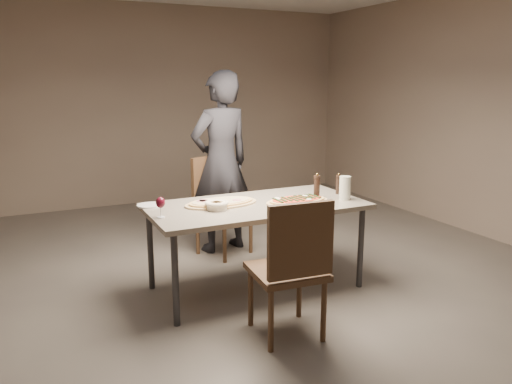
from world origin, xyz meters
name	(u,v)px	position (x,y,z in m)	size (l,w,h in m)	color
room	(256,126)	(0.00, 0.00, 1.40)	(7.00, 7.00, 7.00)	#5A544E
dining_table	(256,210)	(0.00, 0.00, 0.69)	(1.80, 0.90, 0.75)	slate
zucchini_pizza	(297,201)	(0.33, -0.11, 0.77)	(0.56, 0.31, 0.05)	tan
ham_pizza	(221,203)	(-0.27, 0.10, 0.77)	(0.62, 0.34, 0.04)	tan
bread_basket	(217,205)	(-0.37, -0.04, 0.79)	(0.19, 0.19, 0.07)	beige
oil_dish	(295,198)	(0.38, 0.01, 0.76)	(0.12, 0.12, 0.01)	white
pepper_mill_left	(338,184)	(0.83, 0.01, 0.84)	(0.05, 0.05, 0.19)	black
pepper_mill_right	(317,187)	(0.55, -0.08, 0.86)	(0.06, 0.06, 0.23)	black
carafe	(345,188)	(0.76, -0.20, 0.85)	(0.10, 0.10, 0.20)	silver
wine_glass	(161,203)	(-0.83, -0.08, 0.86)	(0.07, 0.07, 0.16)	silver
side_plate	(149,205)	(-0.83, 0.30, 0.76)	(0.19, 0.19, 0.01)	white
chair_near	(292,263)	(-0.16, -0.91, 0.56)	(0.51, 0.51, 1.01)	#422D1C
chair_far	(217,199)	(0.04, 1.02, 0.56)	(0.62, 0.62, 1.00)	#422D1C
diner	(221,163)	(0.11, 1.08, 0.93)	(0.68, 0.45, 1.86)	black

